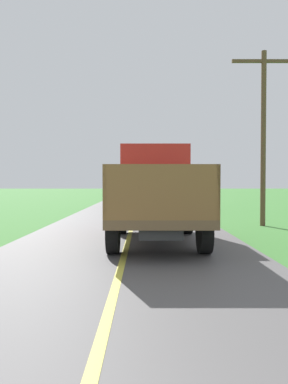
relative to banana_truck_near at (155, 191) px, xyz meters
The scene contains 3 objects.
banana_truck_near is the anchor object (origin of this frame).
banana_truck_far 14.70m from the banana_truck_near, 89.95° to the left, with size 2.38×5.81×2.80m.
utility_pole_roadside 6.17m from the banana_truck_near, 40.00° to the left, with size 2.51×0.20×6.87m.
Camera 1 is at (0.45, 0.18, 1.73)m, focal length 35.12 mm.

